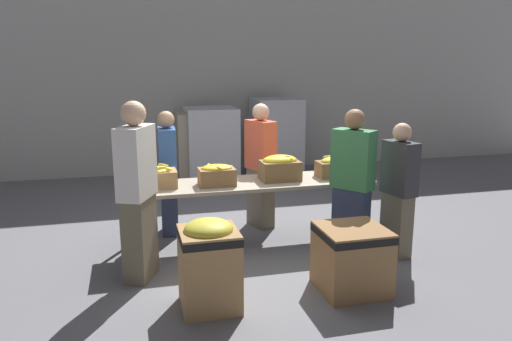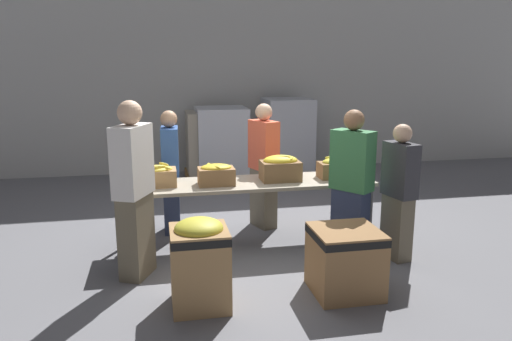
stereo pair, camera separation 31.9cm
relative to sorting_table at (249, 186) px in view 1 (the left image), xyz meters
name	(u,v)px [view 1 (the left image)]	position (x,y,z in m)	size (l,w,h in m)	color
ground_plane	(249,244)	(0.00, 0.00, -0.72)	(30.00, 30.00, 0.00)	slate
wall_back	(196,69)	(0.00, 4.23, 1.28)	(16.00, 0.08, 4.00)	#B7B7B2
sorting_table	(249,186)	(0.00, 0.00, 0.00)	(2.92, 0.73, 0.77)	#9E937F
banana_box_0	(156,177)	(-1.06, 0.02, 0.17)	(0.45, 0.33, 0.26)	#A37A4C
banana_box_1	(217,175)	(-0.39, -0.07, 0.17)	(0.41, 0.30, 0.24)	olive
banana_box_2	(280,167)	(0.38, 0.00, 0.20)	(0.46, 0.32, 0.31)	olive
banana_box_3	(336,166)	(1.09, 0.00, 0.18)	(0.47, 0.26, 0.26)	olive
volunteer_0	(261,167)	(0.31, 0.63, 0.08)	(0.35, 0.48, 1.63)	#6B604C
volunteer_1	(398,191)	(1.52, -0.73, 0.02)	(0.28, 0.44, 1.51)	#6B604C
volunteer_2	(168,174)	(-0.88, 0.65, 0.05)	(0.23, 0.43, 1.56)	#2D3856
volunteer_3	(352,185)	(1.02, -0.62, 0.10)	(0.44, 0.49, 1.66)	#2D3856
volunteer_4	(138,193)	(-1.28, -0.64, 0.17)	(0.42, 0.54, 1.79)	#6B604C
donation_bin_0	(209,261)	(-0.71, -1.42, -0.29)	(0.51, 0.51, 0.82)	#A37A4C
donation_bin_1	(352,256)	(0.65, -1.42, -0.38)	(0.61, 0.61, 0.63)	olive
pallet_stack_0	(276,137)	(1.40, 3.54, -0.01)	(0.94, 0.94, 1.46)	olive
pallet_stack_1	(199,146)	(-0.08, 3.51, -0.11)	(0.92, 0.92, 1.25)	olive
pallet_stack_2	(211,144)	(0.13, 3.45, -0.07)	(0.99, 0.99, 1.32)	olive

